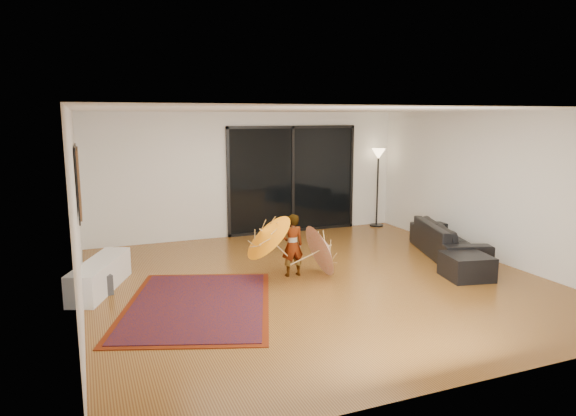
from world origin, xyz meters
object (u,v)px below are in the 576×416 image
media_console (100,275)px  ottoman (467,266)px  child (292,245)px  sofa (448,239)px

media_console → ottoman: (5.56, -1.62, -0.03)m
ottoman → child: (-2.58, 1.19, 0.32)m
media_console → ottoman: bearing=6.4°
media_console → sofa: 6.21m
ottoman → child: size_ratio=0.66×
sofa → child: child is taller
ottoman → sofa: bearing=63.1°
ottoman → child: 2.86m
sofa → child: size_ratio=2.05×
media_console → sofa: sofa is taller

